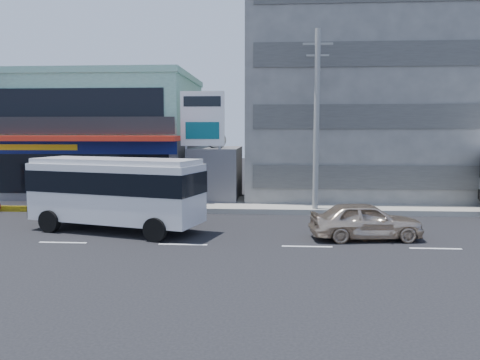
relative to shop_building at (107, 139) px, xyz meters
name	(u,v)px	position (x,y,z in m)	size (l,w,h in m)	color
ground	(183,245)	(8.00, -13.95, -4.00)	(120.00, 120.00, 0.00)	black
sidewalk	(295,205)	(13.00, -4.45, -3.85)	(70.00, 5.00, 0.30)	gray
shop_building	(107,139)	(0.00, 0.00, 0.00)	(12.40, 11.70, 8.00)	#46464B
concrete_building	(364,96)	(18.00, 1.05, 3.00)	(16.00, 12.00, 14.00)	gray
gap_structure	(217,174)	(8.00, -1.95, -2.25)	(3.00, 6.00, 3.50)	#46464B
satellite_dish	(215,147)	(8.00, -2.95, -0.42)	(1.50, 1.50, 0.15)	slate
billboard	(203,125)	(7.50, -4.75, 0.93)	(2.60, 0.18, 6.90)	gray
utility_pole_near	(317,120)	(14.00, -6.55, 1.15)	(1.60, 0.30, 10.00)	#999993
minibus	(116,188)	(4.49, -11.60, -2.01)	(8.37, 4.61, 3.34)	silver
sedan	(365,221)	(15.57, -12.45, -3.20)	(1.88, 4.68, 1.59)	beige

